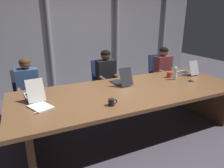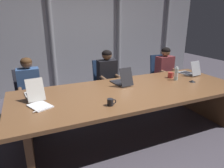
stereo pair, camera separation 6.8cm
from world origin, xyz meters
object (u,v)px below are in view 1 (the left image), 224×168
person_left_end (28,88)px  laptop_left_end (34,94)px  water_bottle_primary (175,74)px  coffee_mug_near (112,102)px  office_chair_left_end (29,102)px  office_chair_left_mid (105,89)px  coffee_mug_far (169,75)px  conference_mic_left_side (191,80)px  laptop_left_mid (121,81)px  office_chair_center (159,81)px  spiral_notepad (41,107)px  person_left_mid (107,76)px  person_center (165,70)px  laptop_center (188,71)px

person_left_end → laptop_left_end: bearing=5.0°
person_left_end → water_bottle_primary: person_left_end is taller
coffee_mug_near → office_chair_left_end: bearing=121.5°
office_chair_left_mid → coffee_mug_far: (0.97, -0.83, 0.42)m
coffee_mug_far → conference_mic_left_side: 0.41m
laptop_left_mid → laptop_left_end: bearing=85.8°
laptop_left_mid → person_left_end: size_ratio=0.38×
office_chair_center → spiral_notepad: size_ratio=2.62×
laptop_left_end → spiral_notepad: laptop_left_end is taller
water_bottle_primary → laptop_left_end: bearing=176.3°
person_left_end → person_left_mid: person_left_mid is taller
laptop_left_mid → person_center: bearing=-71.9°
laptop_center → person_left_mid: 1.62m
coffee_mug_near → spiral_notepad: (-0.83, 0.32, -0.04)m
laptop_center → conference_mic_left_side: 0.52m
person_center → conference_mic_left_side: (-0.28, -1.04, 0.07)m
laptop_center → water_bottle_primary: bearing=105.6°
laptop_center → conference_mic_left_side: laptop_center is taller
office_chair_left_mid → person_center: (1.44, -0.16, 0.31)m
office_chair_left_mid → spiral_notepad: bearing=-49.6°
laptop_left_end → person_center: size_ratio=0.42×
laptop_left_end → office_chair_left_mid: laptop_left_end is taller
laptop_left_mid → spiral_notepad: laptop_left_mid is taller
office_chair_center → person_center: (0.01, -0.16, 0.31)m
laptop_left_end → laptop_center: (2.91, 0.04, -0.00)m
laptop_left_mid → coffee_mug_near: laptop_left_mid is taller
laptop_left_mid → spiral_notepad: bearing=101.0°
person_left_end → coffee_mug_near: person_left_end is taller
coffee_mug_far → laptop_left_end: bearing=-180.0°
laptop_left_mid → office_chair_center: laptop_left_mid is taller
office_chair_left_end → person_center: person_center is taller
laptop_left_mid → office_chair_left_end: bearing=55.6°
person_left_mid → conference_mic_left_side: (1.16, -1.04, 0.06)m
person_left_end → coffee_mug_far: 2.54m
office_chair_center → person_center: 0.35m
laptop_left_mid → office_chair_left_end: laptop_left_mid is taller
person_left_end → office_chair_left_end: bearing=-174.6°
office_chair_left_mid → coffee_mug_far: office_chair_left_mid is taller
conference_mic_left_side → coffee_mug_near: bearing=-169.1°
laptop_center → spiral_notepad: bearing=92.8°
person_center → conference_mic_left_side: 1.08m
office_chair_left_mid → person_left_mid: 0.36m
person_center → spiral_notepad: bearing=-72.9°
laptop_left_mid → office_chair_left_mid: (0.04, 0.80, -0.42)m
laptop_center → coffee_mug_near: laptop_center is taller
conference_mic_left_side → office_chair_center: bearing=77.1°
office_chair_left_mid → person_center: size_ratio=0.82×
office_chair_left_end → conference_mic_left_side: bearing=57.6°
person_left_mid → coffee_mug_near: 1.48m
laptop_left_mid → laptop_center: laptop_left_mid is taller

